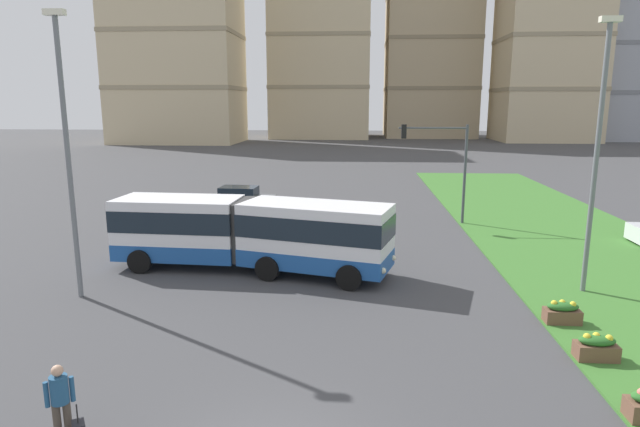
{
  "coord_description": "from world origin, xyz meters",
  "views": [
    {
      "loc": [
        1.55,
        -9.27,
        6.99
      ],
      "look_at": [
        -0.02,
        13.88,
        2.2
      ],
      "focal_mm": 30.21,
      "sensor_mm": 36.0,
      "label": 1
    }
  ],
  "objects_px": {
    "flower_planter_1": "(596,347)",
    "apartment_tower_east": "(613,26)",
    "traffic_light_far_right": "(443,156)",
    "streetlight_median": "(597,149)",
    "flower_planter_2": "(562,312)",
    "apartment_tower_west": "(176,36)",
    "apartment_tower_centre": "(432,19)",
    "pedestrian_crossing": "(60,398)",
    "car_grey_wagon": "(241,199)",
    "articulated_bus": "(250,233)",
    "apartment_tower_westcentre": "(321,16)",
    "streetlight_left": "(67,147)"
  },
  "relations": [
    {
      "from": "articulated_bus",
      "to": "car_grey_wagon",
      "type": "relative_size",
      "value": 2.65
    },
    {
      "from": "pedestrian_crossing",
      "to": "car_grey_wagon",
      "type": "bearing_deg",
      "value": 93.56
    },
    {
      "from": "car_grey_wagon",
      "to": "traffic_light_far_right",
      "type": "xyz_separation_m",
      "value": [
        12.52,
        -3.19,
        3.25
      ]
    },
    {
      "from": "articulated_bus",
      "to": "apartment_tower_east",
      "type": "xyz_separation_m",
      "value": [
        52.55,
        88.86,
        19.53
      ]
    },
    {
      "from": "flower_planter_1",
      "to": "flower_planter_2",
      "type": "height_order",
      "value": "same"
    },
    {
      "from": "streetlight_median",
      "to": "apartment_tower_centre",
      "type": "distance_m",
      "value": 97.54
    },
    {
      "from": "traffic_light_far_right",
      "to": "streetlight_left",
      "type": "relative_size",
      "value": 0.58
    },
    {
      "from": "apartment_tower_westcentre",
      "to": "apartment_tower_east",
      "type": "distance_m",
      "value": 55.68
    },
    {
      "from": "apartment_tower_centre",
      "to": "streetlight_median",
      "type": "bearing_deg",
      "value": -93.72
    },
    {
      "from": "flower_planter_2",
      "to": "car_grey_wagon",
      "type": "bearing_deg",
      "value": 128.66
    },
    {
      "from": "flower_planter_1",
      "to": "apartment_tower_centre",
      "type": "xyz_separation_m",
      "value": [
        8.12,
        101.26,
        23.16
      ]
    },
    {
      "from": "flower_planter_2",
      "to": "apartment_tower_centre",
      "type": "distance_m",
      "value": 101.76
    },
    {
      "from": "apartment_tower_east",
      "to": "flower_planter_2",
      "type": "bearing_deg",
      "value": -113.87
    },
    {
      "from": "flower_planter_2",
      "to": "apartment_tower_westcentre",
      "type": "distance_m",
      "value": 99.63
    },
    {
      "from": "flower_planter_1",
      "to": "car_grey_wagon",
      "type": "bearing_deg",
      "value": 125.04
    },
    {
      "from": "traffic_light_far_right",
      "to": "flower_planter_2",
      "type": "bearing_deg",
      "value": -83.34
    },
    {
      "from": "articulated_bus",
      "to": "flower_planter_2",
      "type": "distance_m",
      "value": 12.16
    },
    {
      "from": "flower_planter_1",
      "to": "streetlight_median",
      "type": "height_order",
      "value": "streetlight_median"
    },
    {
      "from": "streetlight_median",
      "to": "apartment_tower_westcentre",
      "type": "xyz_separation_m",
      "value": [
        -15.96,
        92.67,
        18.55
      ]
    },
    {
      "from": "pedestrian_crossing",
      "to": "traffic_light_far_right",
      "type": "bearing_deg",
      "value": 63.0
    },
    {
      "from": "traffic_light_far_right",
      "to": "apartment_tower_west",
      "type": "relative_size",
      "value": 0.16
    },
    {
      "from": "flower_planter_2",
      "to": "apartment_tower_centre",
      "type": "bearing_deg",
      "value": 85.3
    },
    {
      "from": "traffic_light_far_right",
      "to": "streetlight_median",
      "type": "height_order",
      "value": "streetlight_median"
    },
    {
      "from": "flower_planter_1",
      "to": "apartment_tower_east",
      "type": "distance_m",
      "value": 106.94
    },
    {
      "from": "car_grey_wagon",
      "to": "apartment_tower_westcentre",
      "type": "distance_m",
      "value": 81.38
    },
    {
      "from": "flower_planter_1",
      "to": "apartment_tower_east",
      "type": "relative_size",
      "value": 0.03
    },
    {
      "from": "flower_planter_2",
      "to": "streetlight_left",
      "type": "height_order",
      "value": "streetlight_left"
    },
    {
      "from": "flower_planter_2",
      "to": "apartment_tower_west",
      "type": "bearing_deg",
      "value": 115.88
    },
    {
      "from": "articulated_bus",
      "to": "streetlight_median",
      "type": "relative_size",
      "value": 1.21
    },
    {
      "from": "apartment_tower_west",
      "to": "apartment_tower_east",
      "type": "xyz_separation_m",
      "value": [
        79.7,
        15.13,
        2.94
      ]
    },
    {
      "from": "traffic_light_far_right",
      "to": "streetlight_median",
      "type": "distance_m",
      "value": 12.1
    },
    {
      "from": "pedestrian_crossing",
      "to": "apartment_tower_westcentre",
      "type": "bearing_deg",
      "value": 90.76
    },
    {
      "from": "apartment_tower_westcentre",
      "to": "car_grey_wagon",
      "type": "bearing_deg",
      "value": -90.13
    },
    {
      "from": "traffic_light_far_right",
      "to": "streetlight_left",
      "type": "distance_m",
      "value": 19.98
    },
    {
      "from": "pedestrian_crossing",
      "to": "streetlight_median",
      "type": "distance_m",
      "value": 18.26
    },
    {
      "from": "flower_planter_1",
      "to": "streetlight_median",
      "type": "distance_m",
      "value": 7.74
    },
    {
      "from": "apartment_tower_westcentre",
      "to": "flower_planter_1",
      "type": "bearing_deg",
      "value": -81.86
    },
    {
      "from": "streetlight_median",
      "to": "apartment_tower_east",
      "type": "bearing_deg",
      "value": 66.41
    },
    {
      "from": "car_grey_wagon",
      "to": "streetlight_median",
      "type": "bearing_deg",
      "value": -42.27
    },
    {
      "from": "car_grey_wagon",
      "to": "flower_planter_2",
      "type": "height_order",
      "value": "car_grey_wagon"
    },
    {
      "from": "pedestrian_crossing",
      "to": "flower_planter_2",
      "type": "bearing_deg",
      "value": 28.74
    },
    {
      "from": "articulated_bus",
      "to": "traffic_light_far_right",
      "type": "xyz_separation_m",
      "value": [
        9.33,
        9.62,
        2.35
      ]
    },
    {
      "from": "streetlight_left",
      "to": "apartment_tower_west",
      "type": "relative_size",
      "value": 0.28
    },
    {
      "from": "streetlight_left",
      "to": "apartment_tower_east",
      "type": "distance_m",
      "value": 110.32
    },
    {
      "from": "flower_planter_1",
      "to": "apartment_tower_west",
      "type": "xyz_separation_m",
      "value": [
        -38.19,
        81.21,
        17.81
      ]
    },
    {
      "from": "flower_planter_2",
      "to": "streetlight_left",
      "type": "distance_m",
      "value": 17.49
    },
    {
      "from": "car_grey_wagon",
      "to": "pedestrian_crossing",
      "type": "distance_m",
      "value": 24.79
    },
    {
      "from": "streetlight_median",
      "to": "apartment_tower_east",
      "type": "height_order",
      "value": "apartment_tower_east"
    },
    {
      "from": "streetlight_left",
      "to": "apartment_tower_centre",
      "type": "bearing_deg",
      "value": 75.7
    },
    {
      "from": "traffic_light_far_right",
      "to": "apartment_tower_east",
      "type": "xyz_separation_m",
      "value": [
        43.22,
        79.24,
        17.18
      ]
    }
  ]
}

